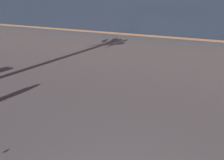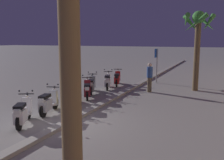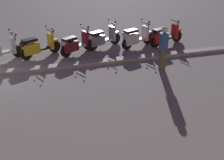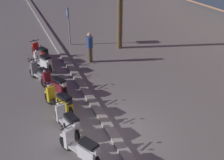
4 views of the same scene
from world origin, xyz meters
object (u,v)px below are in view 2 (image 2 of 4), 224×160
at_px(scooter_yellow_last_in_row, 69,96).
at_px(pedestrian_window_shopping, 150,77).
at_px(scooter_silver_far_back, 48,103).
at_px(scooter_grey_lead_nearest, 92,85).
at_px(scooter_white_mid_centre, 23,113).
at_px(scooter_red_gap_after_mid, 117,79).
at_px(scooter_white_tail_end, 108,82).
at_px(palm_tree_mid_walkway, 198,32).
at_px(crossing_sign, 157,62).
at_px(scooter_maroon_mid_front, 87,90).

bearing_deg(scooter_yellow_last_in_row, pedestrian_window_shopping, 149.39).
bearing_deg(scooter_silver_far_back, scooter_grey_lead_nearest, -176.29).
height_order(scooter_grey_lead_nearest, scooter_white_mid_centre, same).
xyz_separation_m(scooter_red_gap_after_mid, scooter_white_tail_end, (1.35, -0.08, 0.02)).
distance_m(scooter_grey_lead_nearest, palm_tree_mid_walkway, 6.89).
distance_m(scooter_yellow_last_in_row, scooter_white_mid_centre, 3.03).
relative_size(scooter_white_tail_end, scooter_silver_far_back, 0.97).
bearing_deg(scooter_yellow_last_in_row, palm_tree_mid_walkway, 139.88).
bearing_deg(scooter_red_gap_after_mid, scooter_grey_lead_nearest, -8.50).
relative_size(scooter_red_gap_after_mid, scooter_silver_far_back, 1.04).
xyz_separation_m(scooter_silver_far_back, crossing_sign, (-9.18, 2.28, 1.04)).
height_order(scooter_silver_far_back, scooter_white_mid_centre, same).
bearing_deg(scooter_silver_far_back, scooter_white_mid_centre, 2.76).
bearing_deg(scooter_maroon_mid_front, palm_tree_mid_walkway, 131.78).
bearing_deg(palm_tree_mid_walkway, pedestrian_window_shopping, -57.62).
height_order(scooter_maroon_mid_front, scooter_silver_far_back, same).
relative_size(scooter_red_gap_after_mid, scooter_white_mid_centre, 1.10).
distance_m(scooter_grey_lead_nearest, scooter_silver_far_back, 4.34).
relative_size(scooter_yellow_last_in_row, scooter_white_mid_centre, 1.06).
bearing_deg(pedestrian_window_shopping, scooter_yellow_last_in_row, -30.61).
xyz_separation_m(palm_tree_mid_walkway, pedestrian_window_shopping, (1.52, -2.40, -2.56)).
relative_size(scooter_maroon_mid_front, palm_tree_mid_walkway, 0.34).
relative_size(scooter_grey_lead_nearest, pedestrian_window_shopping, 0.99).
distance_m(scooter_red_gap_after_mid, scooter_yellow_last_in_row, 5.63).
relative_size(scooter_white_tail_end, pedestrian_window_shopping, 0.98).
distance_m(scooter_maroon_mid_front, scooter_silver_far_back, 3.07).
distance_m(scooter_grey_lead_nearest, crossing_sign, 5.59).
distance_m(scooter_white_tail_end, scooter_white_mid_centre, 7.31).
distance_m(scooter_white_mid_centre, crossing_sign, 10.98).
distance_m(scooter_maroon_mid_front, scooter_yellow_last_in_row, 1.57).
bearing_deg(pedestrian_window_shopping, scooter_white_mid_centre, -19.11).
bearing_deg(scooter_white_tail_end, pedestrian_window_shopping, 93.46).
bearing_deg(scooter_yellow_last_in_row, crossing_sign, 163.71).
height_order(scooter_white_tail_end, palm_tree_mid_walkway, palm_tree_mid_walkway).
distance_m(scooter_maroon_mid_front, pedestrian_window_shopping, 3.86).
bearing_deg(scooter_white_mid_centre, scooter_silver_far_back, -177.24).
bearing_deg(scooter_white_mid_centre, scooter_red_gap_after_mid, 179.57).
distance_m(scooter_red_gap_after_mid, palm_tree_mid_walkway, 5.78).
distance_m(scooter_yellow_last_in_row, scooter_silver_far_back, 1.51).
xyz_separation_m(scooter_yellow_last_in_row, scooter_white_mid_centre, (3.03, 0.04, -0.00)).
relative_size(scooter_white_mid_centre, crossing_sign, 0.68).
bearing_deg(crossing_sign, scooter_silver_far_back, -13.92).
distance_m(scooter_white_mid_centre, palm_tree_mid_walkway, 10.71).
relative_size(scooter_white_mid_centre, palm_tree_mid_walkway, 0.35).
bearing_deg(scooter_grey_lead_nearest, pedestrian_window_shopping, 118.79).
xyz_separation_m(scooter_red_gap_after_mid, scooter_white_mid_centre, (8.66, -0.07, 0.01)).
bearing_deg(scooter_white_tail_end, scooter_maroon_mid_front, 1.62).
relative_size(scooter_white_tail_end, palm_tree_mid_walkway, 0.36).
xyz_separation_m(scooter_silver_far_back, scooter_white_mid_centre, (1.52, 0.07, -0.00)).
relative_size(palm_tree_mid_walkway, pedestrian_window_shopping, 2.74).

